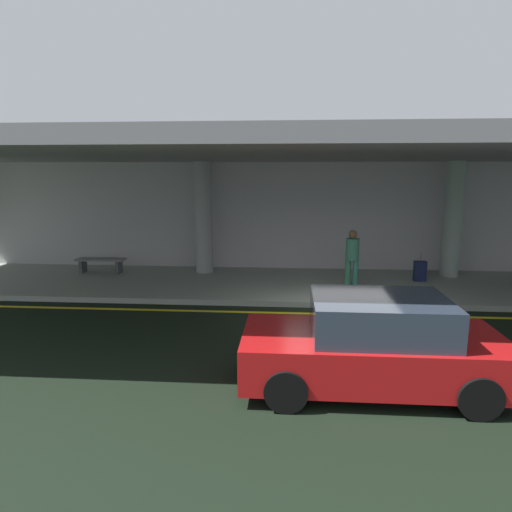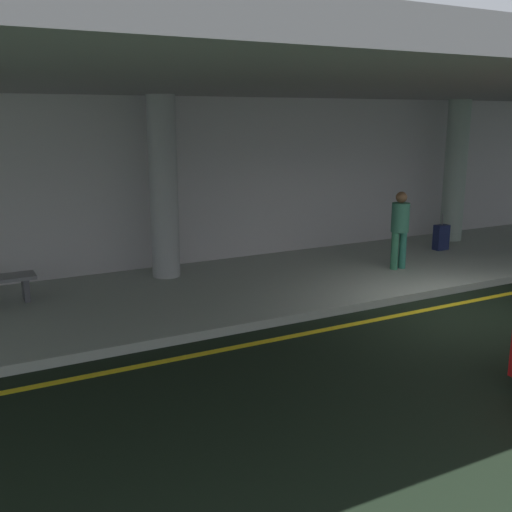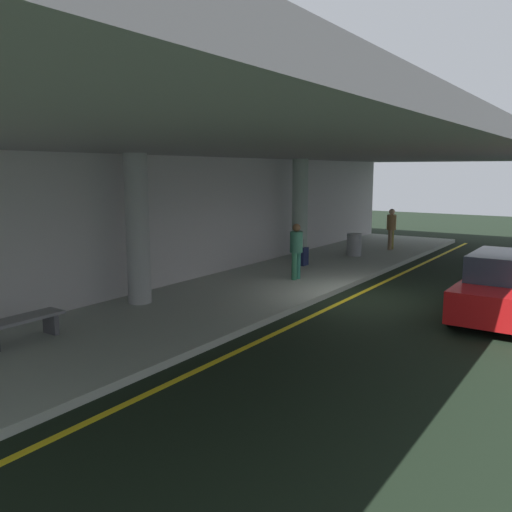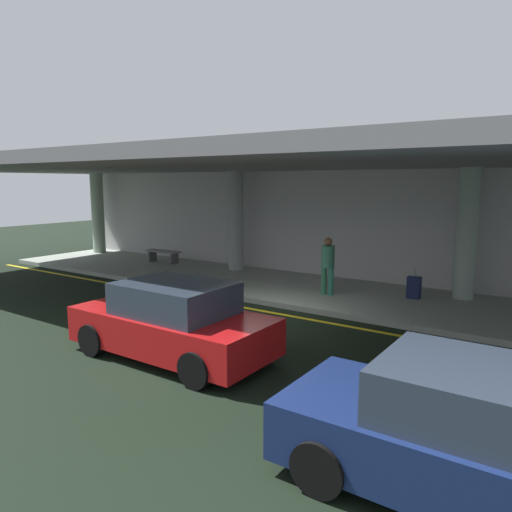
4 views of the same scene
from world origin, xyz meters
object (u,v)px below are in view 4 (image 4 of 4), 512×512
object	(u,v)px
support_column_center	(467,234)
car_red	(173,322)
support_column_left_mid	(236,221)
person_waiting_for_ride	(328,262)
bench_metal	(163,254)
car_navy	(473,438)
suitcase_upright_primary	(414,287)
support_column_far_left	(98,213)

from	to	relation	value
support_column_center	car_red	xyz separation A→B (m)	(-3.80, -7.67, -1.26)
support_column_left_mid	support_column_center	size ratio (longest dim) A/B	1.00
person_waiting_for_ride	bench_metal	distance (m)	8.21
support_column_center	car_red	distance (m)	8.66
car_navy	suitcase_upright_primary	xyz separation A→B (m)	(-2.99, 8.17, -0.25)
person_waiting_for_ride	suitcase_upright_primary	distance (m)	2.50
support_column_left_mid	support_column_center	xyz separation A→B (m)	(8.00, 0.00, 0.00)
person_waiting_for_ride	bench_metal	xyz separation A→B (m)	(-8.07, 1.38, -0.61)
support_column_left_mid	support_column_center	world-z (taller)	same
support_column_far_left	bench_metal	world-z (taller)	support_column_far_left
support_column_center	person_waiting_for_ride	bearing A→B (deg)	-152.01
person_waiting_for_ride	bench_metal	bearing A→B (deg)	62.26
suitcase_upright_primary	bench_metal	distance (m)	10.29
support_column_center	car_red	bearing A→B (deg)	-116.36
bench_metal	support_column_far_left	bearing A→B (deg)	174.94
car_navy	car_red	world-z (taller)	same
person_waiting_for_ride	suitcase_upright_primary	xyz separation A→B (m)	(2.21, 0.98, -0.65)
support_column_center	suitcase_upright_primary	world-z (taller)	support_column_center
support_column_left_mid	car_navy	world-z (taller)	support_column_left_mid
support_column_far_left	car_navy	distance (m)	20.01
person_waiting_for_ride	support_column_far_left	bearing A→B (deg)	63.92
car_red	bench_metal	distance (m)	10.53
support_column_center	person_waiting_for_ride	xyz separation A→B (m)	(-3.36, -1.78, -0.86)
suitcase_upright_primary	support_column_left_mid	bearing A→B (deg)	169.87
suitcase_upright_primary	support_column_far_left	bearing A→B (deg)	173.47
car_red	bench_metal	size ratio (longest dim) A/B	2.56
support_column_far_left	car_navy	size ratio (longest dim) A/B	0.89
support_column_center	car_navy	xyz separation A→B (m)	(1.84, -8.98, -1.26)
support_column_far_left	person_waiting_for_ride	world-z (taller)	support_column_far_left
support_column_far_left	suitcase_upright_primary	distance (m)	14.95
support_column_far_left	bench_metal	distance (m)	4.82
car_navy	suitcase_upright_primary	world-z (taller)	car_navy
support_column_far_left	support_column_center	bearing A→B (deg)	0.00
support_column_left_mid	car_red	bearing A→B (deg)	-61.32
car_navy	support_column_left_mid	bearing A→B (deg)	138.75
support_column_far_left	support_column_center	distance (m)	16.00
support_column_left_mid	suitcase_upright_primary	bearing A→B (deg)	-6.70
support_column_left_mid	car_navy	distance (m)	13.38
car_navy	car_red	size ratio (longest dim) A/B	1.00
support_column_center	car_navy	world-z (taller)	support_column_center
suitcase_upright_primary	bench_metal	bearing A→B (deg)	174.34
car_red	bench_metal	world-z (taller)	car_red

